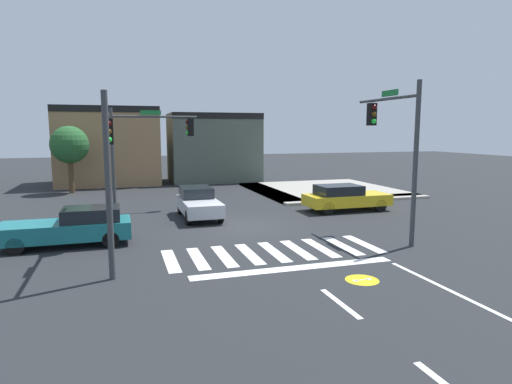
{
  "coord_description": "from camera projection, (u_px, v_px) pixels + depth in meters",
  "views": [
    {
      "loc": [
        -5.21,
        -18.96,
        4.34
      ],
      "look_at": [
        0.97,
        0.77,
        1.44
      ],
      "focal_mm": 30.61,
      "sensor_mm": 36.0,
      "label": 1
    }
  ],
  "objects": [
    {
      "name": "ground_plane",
      "position": [
        241.0,
        226.0,
        20.06
      ],
      "size": [
        120.0,
        120.0,
        0.0
      ],
      "primitive_type": "plane",
      "color": "#232628"
    },
    {
      "name": "crosswalk_near",
      "position": [
        274.0,
        252.0,
        15.81
      ],
      "size": [
        7.82,
        2.74,
        0.01
      ],
      "color": "silver",
      "rests_on": "ground_plane"
    },
    {
      "name": "lane_markings",
      "position": [
        447.0,
        342.0,
        9.02
      ],
      "size": [
        6.8,
        20.25,
        0.01
      ],
      "color": "white",
      "rests_on": "ground_plane"
    },
    {
      "name": "bike_detector_marking",
      "position": [
        362.0,
        280.0,
        12.81
      ],
      "size": [
        0.99,
        0.99,
        0.01
      ],
      "color": "yellow",
      "rests_on": "ground_plane"
    },
    {
      "name": "curb_corner_northeast",
      "position": [
        320.0,
        191.0,
        31.46
      ],
      "size": [
        10.0,
        10.6,
        0.15
      ],
      "color": "#9E998E",
      "rests_on": "ground_plane"
    },
    {
      "name": "storefront_row",
      "position": [
        153.0,
        146.0,
        36.86
      ],
      "size": [
        16.41,
        6.66,
        6.25
      ],
      "color": "#93704C",
      "rests_on": "ground_plane"
    },
    {
      "name": "traffic_signal_northwest",
      "position": [
        147.0,
        141.0,
        23.72
      ],
      "size": [
        4.66,
        0.32,
        5.56
      ],
      "color": "#383A3D",
      "rests_on": "ground_plane"
    },
    {
      "name": "traffic_signal_southeast",
      "position": [
        395.0,
        136.0,
        17.23
      ],
      "size": [
        0.32,
        4.1,
        6.18
      ],
      "rotation": [
        0.0,
        0.0,
        1.57
      ],
      "color": "#383A3D",
      "rests_on": "ground_plane"
    },
    {
      "name": "traffic_signal_southwest",
      "position": [
        108.0,
        150.0,
        14.18
      ],
      "size": [
        0.32,
        5.33,
        5.48
      ],
      "rotation": [
        0.0,
        0.0,
        1.57
      ],
      "color": "#383A3D",
      "rests_on": "ground_plane"
    },
    {
      "name": "car_yellow",
      "position": [
        345.0,
        197.0,
        23.86
      ],
      "size": [
        4.61,
        1.93,
        1.43
      ],
      "color": "gold",
      "rests_on": "ground_plane"
    },
    {
      "name": "car_silver",
      "position": [
        198.0,
        203.0,
        22.03
      ],
      "size": [
        1.74,
        4.17,
        1.47
      ],
      "rotation": [
        0.0,
        0.0,
        -1.57
      ],
      "color": "#B7BABF",
      "rests_on": "ground_plane"
    },
    {
      "name": "car_teal",
      "position": [
        72.0,
        227.0,
        16.62
      ],
      "size": [
        4.71,
        1.82,
        1.43
      ],
      "rotation": [
        0.0,
        0.0,
        3.14
      ],
      "color": "#196B70",
      "rests_on": "ground_plane"
    },
    {
      "name": "roadside_tree",
      "position": [
        69.0,
        145.0,
        30.31
      ],
      "size": [
        2.61,
        2.61,
        4.7
      ],
      "color": "#4C3823",
      "rests_on": "ground_plane"
    }
  ]
}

